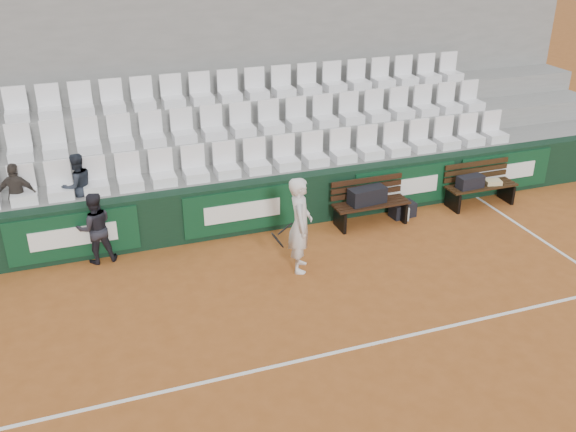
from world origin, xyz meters
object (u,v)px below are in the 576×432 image
object	(u,v)px
bench_left	(371,213)
water_bottle_near	(342,220)
spectator_b	(13,171)
spectator_c	(74,162)
water_bottle_far	(408,215)
tennis_player	(300,225)
bench_right	(480,195)
sports_bag_right	(470,182)
sports_bag_ground	(403,210)
sports_bag_left	(367,196)
ball_kid	(95,228)

from	to	relation	value
bench_left	water_bottle_near	distance (m)	0.57
spectator_b	spectator_c	xyz separation A→B (m)	(1.00, 0.00, 0.03)
water_bottle_far	bench_left	bearing A→B (deg)	170.94
bench_left	spectator_b	bearing A→B (deg)	170.78
water_bottle_far	spectator_b	world-z (taller)	spectator_b
water_bottle_near	tennis_player	world-z (taller)	tennis_player
water_bottle_far	bench_right	bearing A→B (deg)	5.20
water_bottle_near	sports_bag_right	bearing A→B (deg)	-2.89
sports_bag_right	water_bottle_near	world-z (taller)	sports_bag_right
tennis_player	spectator_c	world-z (taller)	spectator_c
bench_right	spectator_b	world-z (taller)	spectator_b
bench_right	spectator_b	distance (m)	8.98
sports_bag_right	spectator_c	size ratio (longest dim) A/B	0.45
water_bottle_far	tennis_player	size ratio (longest dim) A/B	0.16
bench_right	spectator_c	xyz separation A→B (m)	(-7.82, 0.98, 1.38)
sports_bag_ground	tennis_player	distance (m)	3.01
water_bottle_far	sports_bag_ground	bearing A→B (deg)	88.78
bench_right	sports_bag_right	world-z (taller)	sports_bag_right
spectator_c	bench_right	bearing A→B (deg)	149.45
sports_bag_left	tennis_player	distance (m)	2.18
bench_right	sports_bag_right	bearing A→B (deg)	-173.39
ball_kid	sports_bag_left	bearing A→B (deg)	173.23
water_bottle_near	spectator_b	xyz separation A→B (m)	(-5.75, 0.88, 1.46)
sports_bag_right	water_bottle_near	distance (m)	2.80
bench_right	tennis_player	distance (m)	4.63
sports_bag_right	tennis_player	bearing A→B (deg)	-164.39
water_bottle_far	ball_kid	world-z (taller)	ball_kid
water_bottle_near	bench_right	bearing A→B (deg)	-1.92
sports_bag_left	spectator_c	world-z (taller)	spectator_c
sports_bag_left	sports_bag_right	world-z (taller)	sports_bag_left
water_bottle_far	tennis_player	bearing A→B (deg)	-158.89
bench_right	water_bottle_far	xyz separation A→B (m)	(-1.78, -0.16, -0.09)
bench_right	water_bottle_far	world-z (taller)	bench_right
bench_right	tennis_player	bearing A→B (deg)	-165.01
ball_kid	spectator_c	world-z (taller)	spectator_c
sports_bag_right	water_bottle_far	bearing A→B (deg)	-175.10
spectator_c	sports_bag_left	bearing A→B (deg)	145.80
sports_bag_left	spectator_b	bearing A→B (deg)	170.92
sports_bag_left	water_bottle_near	xyz separation A→B (m)	(-0.46, 0.12, -0.49)
water_bottle_far	spectator_c	bearing A→B (deg)	169.31
sports_bag_right	ball_kid	xyz separation A→B (m)	(-7.34, 0.27, 0.07)
water_bottle_near	spectator_b	world-z (taller)	spectator_b
ball_kid	spectator_b	size ratio (longest dim) A/B	1.12
bench_right	sports_bag_right	size ratio (longest dim) A/B	2.75
water_bottle_near	spectator_c	bearing A→B (deg)	169.54
water_bottle_near	spectator_b	bearing A→B (deg)	171.33
bench_left	sports_bag_left	world-z (taller)	sports_bag_left
bench_left	water_bottle_far	world-z (taller)	bench_left
bench_left	tennis_player	world-z (taller)	tennis_player
sports_bag_ground	sports_bag_right	bearing A→B (deg)	-3.26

